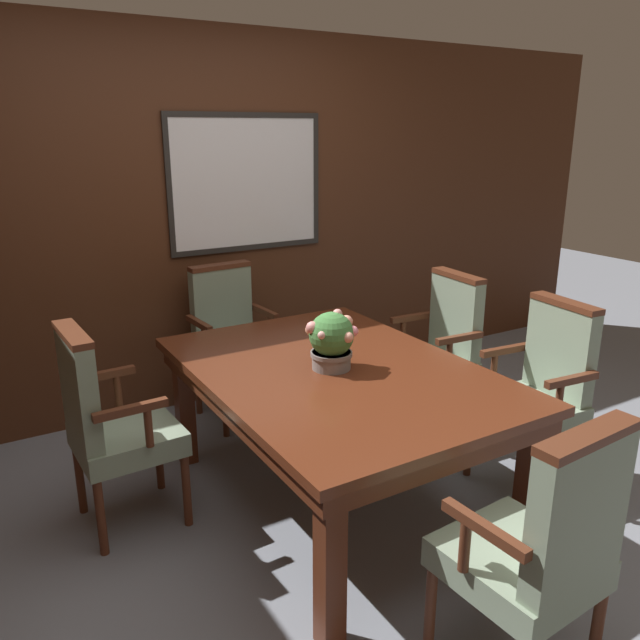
{
  "coord_description": "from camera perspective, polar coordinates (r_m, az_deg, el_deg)",
  "views": [
    {
      "loc": [
        -1.42,
        -2.13,
        1.82
      ],
      "look_at": [
        0.07,
        0.37,
        0.93
      ],
      "focal_mm": 35.0,
      "sensor_mm": 36.0,
      "label": 1
    }
  ],
  "objects": [
    {
      "name": "ground_plane",
      "position": [
        3.14,
        2.46,
        -18.41
      ],
      "size": [
        14.0,
        14.0,
        0.0
      ],
      "primitive_type": "plane",
      "color": "gray"
    },
    {
      "name": "wall_back",
      "position": [
        4.21,
        -10.91,
        8.64
      ],
      "size": [
        7.2,
        0.08,
        2.45
      ],
      "color": "#4C2816",
      "rests_on": "ground_plane"
    },
    {
      "name": "dining_table",
      "position": [
        3.02,
        1.47,
        -5.98
      ],
      "size": [
        1.23,
        1.75,
        0.73
      ],
      "color": "#562614",
      "rests_on": "ground_plane"
    },
    {
      "name": "chair_right_near",
      "position": [
        3.44,
        19.46,
        -5.79
      ],
      "size": [
        0.5,
        0.53,
        1.0
      ],
      "rotation": [
        0.0,
        0.0,
        -1.67
      ],
      "color": "#562B19",
      "rests_on": "ground_plane"
    },
    {
      "name": "chair_head_near",
      "position": [
        2.24,
        19.46,
        -18.85
      ],
      "size": [
        0.52,
        0.49,
        1.0
      ],
      "rotation": [
        0.0,
        0.0,
        3.2
      ],
      "color": "#562B19",
      "rests_on": "ground_plane"
    },
    {
      "name": "chair_left_far",
      "position": [
        3.05,
        -18.7,
        -8.67
      ],
      "size": [
        0.48,
        0.51,
        1.0
      ],
      "rotation": [
        0.0,
        0.0,
        1.61
      ],
      "color": "#562B19",
      "rests_on": "ground_plane"
    },
    {
      "name": "chair_right_far",
      "position": [
        3.89,
        10.82,
        -2.44
      ],
      "size": [
        0.49,
        0.52,
        1.0
      ],
      "rotation": [
        0.0,
        0.0,
        -1.64
      ],
      "color": "#562B19",
      "rests_on": "ground_plane"
    },
    {
      "name": "chair_head_far",
      "position": [
        4.07,
        -8.18,
        -1.41
      ],
      "size": [
        0.52,
        0.49,
        1.0
      ],
      "rotation": [
        0.0,
        0.0,
        0.07
      ],
      "color": "#562B19",
      "rests_on": "ground_plane"
    },
    {
      "name": "potted_plant",
      "position": [
        2.93,
        1.06,
        -1.85
      ],
      "size": [
        0.24,
        0.23,
        0.29
      ],
      "color": "gray",
      "rests_on": "dining_table"
    }
  ]
}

